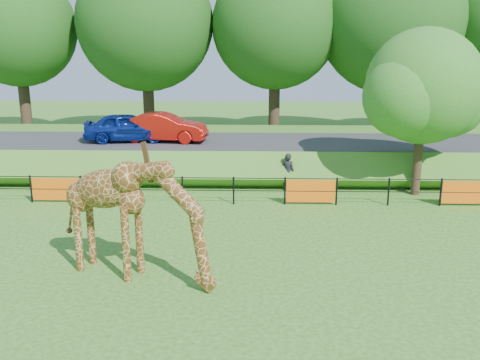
% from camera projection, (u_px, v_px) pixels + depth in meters
% --- Properties ---
extents(ground, '(90.00, 90.00, 0.00)m').
position_uv_depth(ground, '(220.00, 299.00, 13.21)').
color(ground, '#266218').
rests_on(ground, ground).
extents(giraffe, '(4.63, 2.58, 3.33)m').
position_uv_depth(giraffe, '(136.00, 219.00, 14.02)').
color(giraffe, '#5C3513').
rests_on(giraffe, ground).
extents(perimeter_fence, '(28.07, 0.10, 1.10)m').
position_uv_depth(perimeter_fence, '(234.00, 191.00, 20.81)').
color(perimeter_fence, black).
rests_on(perimeter_fence, ground).
extents(embankment, '(40.00, 9.00, 1.30)m').
position_uv_depth(embankment, '(240.00, 150.00, 28.04)').
color(embankment, '#266218').
rests_on(embankment, ground).
extents(road, '(40.00, 5.00, 0.12)m').
position_uv_depth(road, '(239.00, 142.00, 26.41)').
color(road, '#2A2A2C').
rests_on(road, embankment).
extents(car_blue, '(4.28, 2.15, 1.40)m').
position_uv_depth(car_blue, '(127.00, 127.00, 26.10)').
color(car_blue, '#122A96').
rests_on(car_blue, road).
extents(car_red, '(4.34, 1.89, 1.39)m').
position_uv_depth(car_red, '(164.00, 127.00, 26.08)').
color(car_red, red).
rests_on(car_red, road).
extents(visitor, '(0.70, 0.60, 1.63)m').
position_uv_depth(visitor, '(288.00, 172.00, 22.65)').
color(visitor, black).
rests_on(visitor, ground).
extents(tree_east, '(5.40, 4.71, 6.76)m').
position_uv_depth(tree_east, '(426.00, 91.00, 21.23)').
color(tree_east, '#332117').
rests_on(tree_east, ground).
extents(bg_tree_line, '(37.30, 8.80, 11.82)m').
position_uv_depth(bg_tree_line, '(274.00, 24.00, 32.63)').
color(bg_tree_line, '#332117').
rests_on(bg_tree_line, ground).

